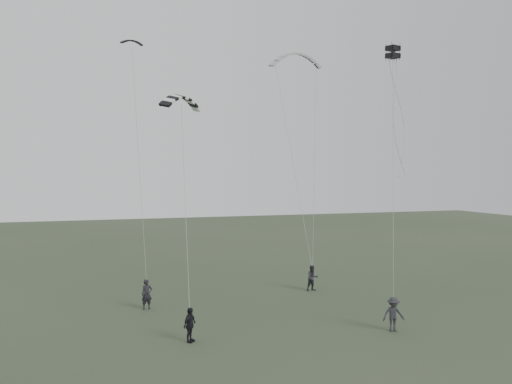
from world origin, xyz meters
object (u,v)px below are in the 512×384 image
object	(u,v)px
kite_dark_small	(132,41)
kite_box	(393,52)
kite_pale_large	(296,53)
flyer_right	(313,278)
flyer_left	(147,294)
kite_striped	(181,97)
flyer_center	(190,325)
flyer_far	(393,314)

from	to	relation	value
kite_dark_small	kite_box	xyz separation A→B (m)	(14.41, -8.25, -1.57)
kite_pale_large	flyer_right	bearing A→B (deg)	-92.77
kite_pale_large	flyer_left	bearing A→B (deg)	-147.21
flyer_right	kite_striped	xyz separation A→B (m)	(-9.55, -2.65, 11.70)
kite_dark_small	kite_box	size ratio (longest dim) A/B	1.99
flyer_center	kite_striped	size ratio (longest dim) A/B	0.60
flyer_right	flyer_center	world-z (taller)	flyer_right
kite_dark_small	kite_striped	world-z (taller)	kite_dark_small
kite_box	kite_dark_small	bearing A→B (deg)	134.32
flyer_right	kite_dark_small	xyz separation A→B (m)	(-11.93, 2.45, 16.01)
flyer_far	kite_box	size ratio (longest dim) A/B	2.48
kite_striped	kite_dark_small	bearing A→B (deg)	79.15
kite_pale_large	kite_box	bearing A→B (deg)	-74.95
kite_dark_small	kite_box	distance (m)	16.68
kite_pale_large	kite_box	size ratio (longest dim) A/B	5.75
flyer_left	kite_striped	world-z (taller)	kite_striped
kite_striped	kite_box	size ratio (longest dim) A/B	3.91
flyer_center	kite_box	size ratio (longest dim) A/B	2.33
flyer_right	kite_pale_large	bearing A→B (deg)	76.03
flyer_left	kite_pale_large	bearing A→B (deg)	14.20
flyer_left	kite_dark_small	world-z (taller)	kite_dark_small
flyer_left	flyer_far	xyz separation A→B (m)	(11.65, -8.26, -0.00)
flyer_center	kite_striped	bearing A→B (deg)	36.07
kite_striped	flyer_right	bearing A→B (deg)	-20.40
kite_striped	kite_pale_large	bearing A→B (deg)	0.35
flyer_left	flyer_far	size ratio (longest dim) A/B	1.00
flyer_far	kite_dark_small	size ratio (longest dim) A/B	1.25
flyer_center	flyer_far	world-z (taller)	flyer_far
flyer_right	kite_striped	size ratio (longest dim) A/B	0.63
flyer_far	kite_pale_large	bearing A→B (deg)	97.44
kite_dark_small	kite_pale_large	bearing A→B (deg)	-4.03
flyer_right	kite_dark_small	bearing A→B (deg)	163.09
flyer_left	flyer_right	world-z (taller)	flyer_left
kite_box	flyer_right	bearing A→B (deg)	97.20
kite_dark_small	kite_pale_large	distance (m)	12.93
flyer_center	kite_dark_small	bearing A→B (deg)	51.93
flyer_left	flyer_center	xyz separation A→B (m)	(1.37, -6.64, -0.06)
flyer_far	kite_pale_large	world-z (taller)	kite_pale_large
flyer_right	flyer_center	xyz separation A→B (m)	(-10.08, -7.93, -0.04)
kite_pale_large	kite_striped	world-z (taller)	kite_pale_large
flyer_center	kite_striped	world-z (taller)	kite_striped
flyer_right	kite_pale_large	distance (m)	17.41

